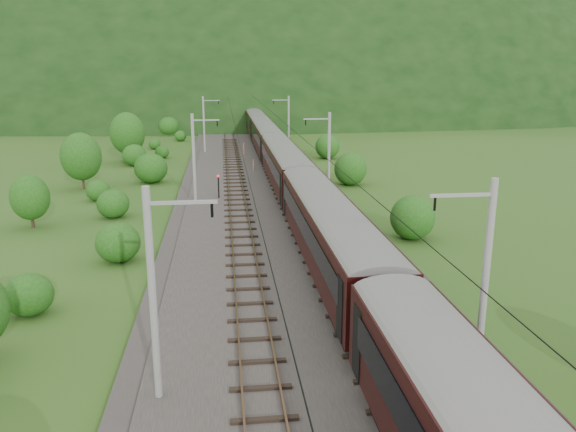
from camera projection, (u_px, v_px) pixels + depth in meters
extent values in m
plane|color=#264F18|center=(323.00, 392.00, 21.71)|extent=(600.00, 600.00, 0.00)
cube|color=#38332D|center=(291.00, 291.00, 31.27)|extent=(14.00, 220.00, 0.30)
cube|color=brown|center=(235.00, 287.00, 30.84)|extent=(0.08, 220.00, 0.15)
cube|color=brown|center=(261.00, 286.00, 31.00)|extent=(0.08, 220.00, 0.15)
cube|color=black|center=(248.00, 289.00, 30.95)|extent=(2.40, 220.00, 0.12)
cube|color=brown|center=(321.00, 283.00, 31.37)|extent=(0.08, 220.00, 0.15)
cube|color=brown|center=(346.00, 282.00, 31.54)|extent=(0.08, 220.00, 0.15)
cube|color=black|center=(334.00, 285.00, 31.49)|extent=(2.40, 220.00, 0.12)
cylinder|color=gray|center=(153.00, 296.00, 19.92)|extent=(0.28, 0.28, 8.00)
cube|color=gray|center=(182.00, 202.00, 19.19)|extent=(2.40, 0.12, 0.12)
cylinder|color=black|center=(212.00, 210.00, 19.38)|extent=(0.10, 0.10, 0.50)
cylinder|color=gray|center=(194.00, 158.00, 50.66)|extent=(0.28, 0.28, 8.00)
cube|color=gray|center=(206.00, 120.00, 49.93)|extent=(2.40, 0.12, 0.12)
cylinder|color=black|center=(217.00, 123.00, 50.11)|extent=(0.10, 0.10, 0.50)
cylinder|color=gray|center=(204.00, 124.00, 81.39)|extent=(0.28, 0.28, 8.00)
cube|color=gray|center=(211.00, 100.00, 80.66)|extent=(2.40, 0.12, 0.12)
cylinder|color=black|center=(218.00, 103.00, 80.85)|extent=(0.10, 0.10, 0.50)
cylinder|color=gray|center=(208.00, 109.00, 112.13)|extent=(0.28, 0.28, 8.00)
cube|color=gray|center=(214.00, 92.00, 111.40)|extent=(2.40, 0.12, 0.12)
cylinder|color=black|center=(219.00, 93.00, 111.59)|extent=(0.10, 0.10, 0.50)
cylinder|color=gray|center=(211.00, 100.00, 142.87)|extent=(0.28, 0.28, 8.00)
cube|color=gray|center=(215.00, 87.00, 142.14)|extent=(2.40, 0.12, 0.12)
cylinder|color=black|center=(219.00, 88.00, 142.33)|extent=(0.10, 0.10, 0.50)
cylinder|color=gray|center=(485.00, 282.00, 21.31)|extent=(0.28, 0.28, 8.00)
cube|color=gray|center=(462.00, 195.00, 20.31)|extent=(2.40, 0.12, 0.12)
cylinder|color=black|center=(435.00, 204.00, 20.27)|extent=(0.10, 0.10, 0.50)
cylinder|color=gray|center=(329.00, 156.00, 52.04)|extent=(0.28, 0.28, 8.00)
cube|color=gray|center=(317.00, 119.00, 51.04)|extent=(2.40, 0.12, 0.12)
cylinder|color=black|center=(306.00, 122.00, 51.01)|extent=(0.10, 0.10, 0.50)
cylinder|color=gray|center=(289.00, 123.00, 82.78)|extent=(0.28, 0.28, 8.00)
cube|color=gray|center=(280.00, 100.00, 81.78)|extent=(2.40, 0.12, 0.12)
cylinder|color=black|center=(274.00, 102.00, 81.75)|extent=(0.10, 0.10, 0.50)
cylinder|color=gray|center=(270.00, 109.00, 113.52)|extent=(0.28, 0.28, 8.00)
cube|color=gray|center=(264.00, 91.00, 112.52)|extent=(2.40, 0.12, 0.12)
cylinder|color=black|center=(259.00, 93.00, 112.49)|extent=(0.10, 0.10, 0.50)
cylinder|color=gray|center=(260.00, 100.00, 144.26)|extent=(0.28, 0.28, 8.00)
cube|color=gray|center=(255.00, 87.00, 143.26)|extent=(2.40, 0.12, 0.12)
cylinder|color=black|center=(251.00, 88.00, 143.22)|extent=(0.10, 0.10, 0.50)
cylinder|color=black|center=(246.00, 168.00, 29.24)|extent=(0.03, 198.00, 0.03)
cylinder|color=black|center=(336.00, 167.00, 29.77)|extent=(0.03, 198.00, 0.03)
ellipsoid|color=black|center=(229.00, 95.00, 271.46)|extent=(504.00, 360.00, 244.00)
ellipsoid|color=black|center=(0.00, 92.00, 296.44)|extent=(336.00, 280.00, 132.00)
cube|color=black|center=(416.00, 423.00, 18.14)|extent=(2.25, 3.28, 0.92)
cube|color=black|center=(329.00, 232.00, 32.34)|extent=(2.97, 22.53, 3.07)
cylinder|color=slate|center=(330.00, 208.00, 31.99)|extent=(2.97, 22.42, 2.97)
cube|color=black|center=(304.00, 226.00, 32.08)|extent=(0.05, 19.83, 1.18)
cube|color=black|center=(355.00, 225.00, 32.42)|extent=(0.05, 19.83, 1.18)
cube|color=black|center=(361.00, 323.00, 25.28)|extent=(2.25, 3.28, 0.92)
cube|color=black|center=(308.00, 228.00, 40.43)|extent=(2.25, 3.28, 0.92)
cube|color=black|center=(285.00, 165.00, 54.63)|extent=(2.97, 22.53, 3.07)
cylinder|color=slate|center=(285.00, 151.00, 54.28)|extent=(2.97, 22.42, 2.97)
cube|color=black|center=(269.00, 162.00, 54.37)|extent=(0.05, 19.83, 1.18)
cube|color=black|center=(300.00, 161.00, 54.70)|extent=(0.05, 19.83, 1.18)
cube|color=black|center=(295.00, 204.00, 47.56)|extent=(2.25, 3.28, 0.92)
cube|color=black|center=(277.00, 171.00, 62.71)|extent=(2.25, 3.28, 0.92)
cube|color=black|center=(266.00, 137.00, 76.91)|extent=(2.97, 22.53, 3.07)
cylinder|color=slate|center=(266.00, 127.00, 76.56)|extent=(2.97, 22.42, 2.97)
cube|color=black|center=(255.00, 135.00, 76.65)|extent=(0.05, 19.83, 1.18)
cube|color=black|center=(277.00, 134.00, 76.99)|extent=(0.05, 19.83, 1.18)
cube|color=black|center=(271.00, 161.00, 69.85)|extent=(2.25, 3.28, 0.92)
cube|color=black|center=(262.00, 144.00, 85.00)|extent=(2.25, 3.28, 0.92)
cube|color=black|center=(256.00, 122.00, 99.20)|extent=(2.97, 22.53, 3.07)
cylinder|color=slate|center=(256.00, 114.00, 98.85)|extent=(2.97, 22.42, 2.97)
cube|color=black|center=(247.00, 120.00, 98.94)|extent=(0.05, 19.83, 1.18)
cube|color=black|center=(264.00, 120.00, 99.28)|extent=(0.05, 19.83, 1.18)
cube|color=black|center=(259.00, 138.00, 92.13)|extent=(2.25, 3.28, 0.92)
cube|color=black|center=(254.00, 129.00, 107.28)|extent=(2.25, 3.28, 0.92)
cube|color=navy|center=(247.00, 109.00, 130.34)|extent=(2.97, 18.44, 3.07)
cylinder|color=slate|center=(247.00, 103.00, 129.99)|extent=(2.97, 18.34, 2.97)
cube|color=black|center=(241.00, 108.00, 130.08)|extent=(0.05, 16.22, 1.18)
cube|color=black|center=(254.00, 107.00, 130.42)|extent=(0.05, 16.22, 1.18)
cube|color=black|center=(249.00, 120.00, 124.65)|extent=(2.25, 3.28, 0.92)
cube|color=black|center=(246.00, 116.00, 137.05)|extent=(2.25, 3.28, 0.92)
cube|color=yellow|center=(246.00, 107.00, 139.06)|extent=(3.03, 0.50, 2.77)
cube|color=yellow|center=(249.00, 113.00, 121.73)|extent=(3.03, 0.50, 2.77)
cube|color=black|center=(247.00, 99.00, 132.69)|extent=(0.08, 1.60, 0.92)
cylinder|color=red|center=(244.00, 149.00, 79.76)|extent=(0.18, 0.18, 1.64)
cylinder|color=red|center=(253.00, 165.00, 67.18)|extent=(0.14, 0.14, 1.32)
cylinder|color=black|center=(219.00, 187.00, 52.78)|extent=(0.14, 0.14, 2.04)
sphere|color=red|center=(218.00, 176.00, 52.51)|extent=(0.24, 0.24, 0.24)
ellipsoid|color=#185015|center=(29.00, 295.00, 28.31)|extent=(2.41, 2.41, 2.17)
ellipsoid|color=#185015|center=(118.00, 243.00, 36.12)|extent=(2.86, 2.86, 2.57)
ellipsoid|color=#185015|center=(113.00, 204.00, 46.88)|extent=(2.68, 2.68, 2.41)
ellipsoid|color=#185015|center=(98.00, 190.00, 52.91)|extent=(2.23, 2.23, 2.01)
ellipsoid|color=#185015|center=(151.00, 168.00, 61.12)|extent=(3.61, 3.61, 3.25)
ellipsoid|color=#185015|center=(134.00, 155.00, 71.98)|extent=(3.08, 3.08, 2.77)
ellipsoid|color=#185015|center=(162.00, 152.00, 78.15)|extent=(1.95, 1.95, 1.76)
ellipsoid|color=#185015|center=(155.00, 144.00, 86.97)|extent=(1.83, 1.83, 1.65)
ellipsoid|color=#185015|center=(180.00, 136.00, 96.66)|extent=(2.01, 2.01, 1.81)
ellipsoid|color=#185015|center=(169.00, 126.00, 104.82)|extent=(3.86, 3.86, 3.47)
ellipsoid|color=#185015|center=(171.00, 126.00, 112.23)|extent=(2.06, 2.06, 1.86)
cylinder|color=black|center=(32.00, 214.00, 43.84)|extent=(0.24, 0.24, 2.31)
ellipsoid|color=#185015|center=(30.00, 197.00, 43.50)|extent=(2.96, 2.96, 3.56)
cylinder|color=black|center=(83.00, 174.00, 57.92)|extent=(0.24, 0.24, 3.18)
ellipsoid|color=#185015|center=(81.00, 157.00, 57.46)|extent=(4.09, 4.09, 4.91)
cylinder|color=black|center=(128.00, 149.00, 74.90)|extent=(0.24, 0.24, 3.58)
ellipsoid|color=#185015|center=(127.00, 133.00, 74.38)|extent=(4.61, 4.61, 5.53)
ellipsoid|color=#185015|center=(412.00, 220.00, 40.88)|extent=(3.26, 3.26, 2.94)
ellipsoid|color=#185015|center=(350.00, 171.00, 60.00)|extent=(3.48, 3.48, 3.13)
ellipsoid|color=#185015|center=(327.00, 148.00, 77.66)|extent=(3.34, 3.34, 3.01)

